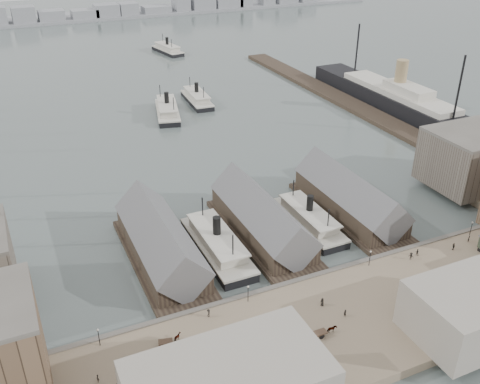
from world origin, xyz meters
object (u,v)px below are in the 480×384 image
horse_cart_left (174,339)px  ocean_steamer (398,100)px  ferry_docked_west (217,244)px  horse_cart_center (328,331)px  horse_cart_right (438,286)px

horse_cart_left → ocean_steamer: bearing=-40.2°
ferry_docked_west → ocean_steamer: (105.00, 63.96, 1.97)m
ocean_steamer → horse_cart_left: ocean_steamer is taller
horse_cart_center → ocean_steamer: bearing=-44.3°
ferry_docked_west → horse_cart_left: (-19.38, -26.19, 0.35)m
horse_cart_right → horse_cart_left: bearing=95.6°
ocean_steamer → horse_cart_right: (-68.99, -98.46, -1.55)m
ocean_steamer → horse_cart_center: (-97.33, -100.16, -1.60)m
ferry_docked_west → horse_cart_right: ferry_docked_west is taller
ocean_steamer → horse_cart_left: size_ratio=21.47×
ocean_steamer → horse_cart_left: bearing=-144.1°
ferry_docked_west → ocean_steamer: size_ratio=0.28×
horse_cart_left → horse_cart_center: horse_cart_center is taller
ferry_docked_west → ocean_steamer: ocean_steamer is taller
ferry_docked_west → horse_cart_left: 32.58m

